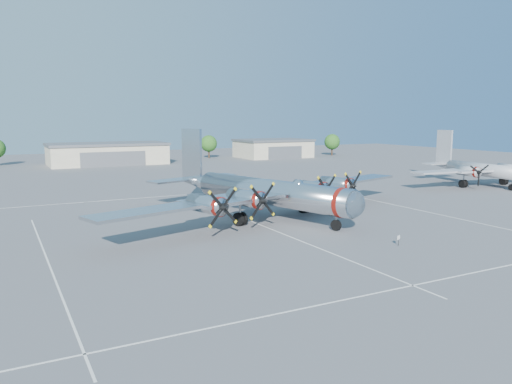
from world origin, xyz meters
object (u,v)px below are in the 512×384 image
hangar_center (107,154)px  tree_east (209,144)px  info_placard (399,239)px  main_bomber_b29 (262,216)px  hangar_east (273,148)px  twin_engine_east (478,185)px  tree_far_east (332,142)px

hangar_center → tree_east: tree_east is taller
hangar_center → info_placard: hangar_center is taller
main_bomber_b29 → info_placard: 18.55m
hangar_east → twin_engine_east: size_ratio=0.70×
info_placard → tree_east: bearing=52.8°
hangar_center → twin_engine_east: bearing=-55.4°
twin_engine_east → hangar_center: bearing=129.6°
tree_far_east → info_placard: size_ratio=6.87×
hangar_center → hangar_east: (48.00, 0.00, 0.00)m
twin_engine_east → hangar_east: bearing=95.5°
tree_far_east → main_bomber_b29: 99.91m
tree_east → tree_far_east: (38.00, -8.00, 0.00)m
tree_far_east → info_placard: 111.52m
tree_far_east → tree_east: bearing=168.1°
hangar_east → twin_engine_east: bearing=-89.4°
hangar_center → info_placard: bearing=-85.8°
hangar_center → main_bomber_b29: hangar_center is taller
hangar_center → tree_east: 30.64m
twin_engine_east → info_placard: twin_engine_east is taller
hangar_center → tree_far_east: tree_far_east is taller
tree_far_east → main_bomber_b29: tree_far_east is taller
hangar_east → main_bomber_b29: size_ratio=0.45×
hangar_center → hangar_east: bearing=0.0°
tree_east → tree_far_east: bearing=-11.9°
info_placard → twin_engine_east: bearing=6.1°
tree_east → twin_engine_east: size_ratio=0.22×
tree_far_east → main_bomber_b29: (-65.54, -75.29, -4.22)m
hangar_east → info_placard: (-41.03, -95.24, -2.03)m
hangar_center → tree_far_east: bearing=-1.7°
hangar_east → tree_east: 19.04m
hangar_east → main_bomber_b29: 89.72m
twin_engine_east → tree_far_east: bearing=79.3°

